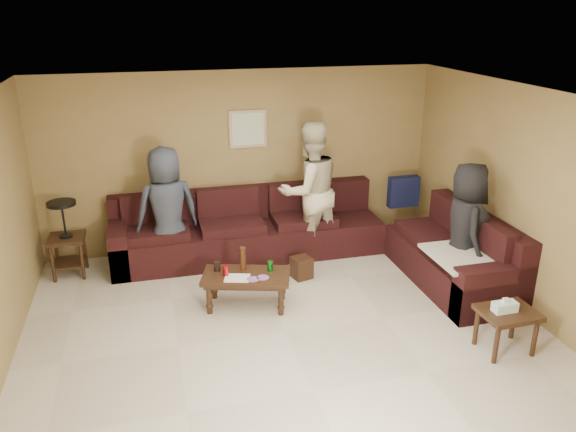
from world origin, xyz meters
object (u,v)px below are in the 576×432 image
Objects in this scene: side_table_right at (507,316)px; person_middle at (310,191)px; end_table_left at (66,237)px; sectional_sofa at (316,242)px; person_right at (465,228)px; waste_bin at (302,268)px; coffee_table at (246,279)px; person_left at (167,210)px.

person_middle is (-1.25, 2.74, 0.55)m from side_table_right.
sectional_sofa is at bearing -9.19° from end_table_left.
person_right is (0.26, 1.30, 0.41)m from side_table_right.
end_table_left is 3.03m from waste_bin.
side_table_right is at bearing -33.03° from coffee_table.
person_left is at bearing 138.85° from side_table_right.
person_right is at bearing -23.55° from waste_bin.
person_left is at bearing 80.10° from person_right.
end_table_left is 1.33m from person_left.
coffee_table is 1.01m from waste_bin.
person_left reaches higher than end_table_left.
person_middle is at bearing 47.22° from coffee_table.
end_table_left is 0.53× the size of person_middle.
sectional_sofa is at bearing 77.47° from person_middle.
coffee_table is at bearing -142.30° from sectional_sofa.
side_table_right is 0.37× the size of person_right.
end_table_left is 3.63× the size of waste_bin.
sectional_sofa is 1.92m from person_right.
person_middle is (1.90, -0.01, 0.11)m from person_left.
person_left is (-1.90, 0.35, 0.51)m from sectional_sofa.
coffee_table is (-1.11, -0.86, 0.03)m from sectional_sofa.
person_middle reaches higher than waste_bin.
person_left is at bearing 122.88° from coffee_table.
person_right is (4.68, -1.61, 0.28)m from end_table_left.
side_table_right is at bearing -33.34° from end_table_left.
person_left reaches higher than side_table_right.
coffee_table is at bearing 98.00° from person_right.
waste_bin is 0.17× the size of person_right.
sectional_sofa reaches higher than coffee_table.
waste_bin is 1.87m from person_left.
sectional_sofa is 2.80× the size of person_left.
side_table_right is at bearing -53.52° from waste_bin.
end_table_left is at bearing 84.17° from person_right.
end_table_left is 4.96m from person_right.
person_right is (1.80, -0.78, 0.67)m from waste_bin.
end_table_left is 0.62× the size of person_right.
side_table_right is (1.25, -2.40, 0.07)m from sectional_sofa.
waste_bin is 0.17× the size of person_left.
sectional_sofa is 1.99m from person_left.
end_table_left is at bearing -15.65° from person_middle.
side_table_right is at bearing 126.95° from person_left.
end_table_left is at bearing 163.96° from waste_bin.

